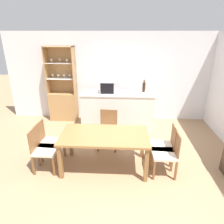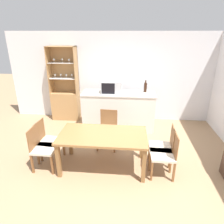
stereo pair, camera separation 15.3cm
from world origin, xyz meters
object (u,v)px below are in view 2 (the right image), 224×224
object	(u,v)px
dining_table	(103,138)
dining_chair_side_right_near	(165,154)
display_cabinet	(66,100)
dining_chair_side_right_far	(163,147)
dining_chair_side_left_near	(43,148)
dining_chair_side_left_far	(48,141)
microwave	(112,87)
wine_bottle	(145,87)
dining_chair_head_far	(108,129)

from	to	relation	value
dining_table	dining_chair_side_right_near	world-z (taller)	dining_chair_side_right_near
display_cabinet	dining_chair_side_right_far	xyz separation A→B (m)	(2.62, -2.18, -0.17)
dining_chair_side_left_near	dining_chair_side_left_far	xyz separation A→B (m)	(0.00, 0.27, 0.00)
microwave	wine_bottle	world-z (taller)	wine_bottle
display_cabinet	dining_chair_side_right_far	distance (m)	3.41
dining_chair_side_right_far	dining_chair_side_left_near	bearing A→B (deg)	99.74
dining_chair_side_right_far	dining_chair_side_left_far	size ratio (longest dim) A/B	1.00
dining_chair_head_far	dining_chair_side_right_far	size ratio (longest dim) A/B	1.00
dining_table	wine_bottle	distance (m)	2.20
dining_chair_side_left_near	display_cabinet	bearing A→B (deg)	-172.65
dining_table	dining_chair_side_right_near	distance (m)	1.19
dining_table	microwave	size ratio (longest dim) A/B	3.14
dining_chair_side_right_near	wine_bottle	distance (m)	2.21
display_cabinet	dining_chair_head_far	world-z (taller)	display_cabinet
dining_chair_side_right_near	dining_chair_side_left_near	distance (m)	2.32
display_cabinet	dining_chair_side_right_far	size ratio (longest dim) A/B	2.50
dining_chair_head_far	dining_chair_side_right_near	bearing A→B (deg)	145.98
display_cabinet	dining_chair_side_right_near	bearing A→B (deg)	-42.94
dining_chair_head_far	dining_chair_side_left_far	size ratio (longest dim) A/B	1.00
dining_chair_side_left_near	dining_chair_side_left_far	bearing A→B (deg)	-179.62
dining_chair_head_far	dining_table	bearing A→B (deg)	93.64
dining_chair_side_left_near	wine_bottle	bearing A→B (deg)	135.75
display_cabinet	dining_table	size ratio (longest dim) A/B	1.30
dining_chair_side_left_near	dining_chair_side_right_far	bearing A→B (deg)	96.81
dining_table	dining_chair_side_left_far	xyz separation A→B (m)	(-1.16, 0.14, -0.20)
dining_chair_side_left_near	microwave	world-z (taller)	microwave
display_cabinet	dining_chair_side_right_far	world-z (taller)	display_cabinet
dining_chair_side_right_near	dining_chair_side_left_near	size ratio (longest dim) A/B	1.00
dining_table	microwave	xyz separation A→B (m)	(-0.00, 1.79, 0.53)
dining_chair_side_right_far	dining_chair_side_left_far	bearing A→B (deg)	93.18
dining_chair_side_right_near	wine_bottle	world-z (taller)	wine_bottle
microwave	dining_chair_side_left_near	bearing A→B (deg)	-121.05
display_cabinet	dining_table	bearing A→B (deg)	-57.70
dining_chair_side_left_near	dining_chair_side_left_far	world-z (taller)	same
dining_chair_side_right_far	dining_chair_head_far	bearing A→B (deg)	64.36
dining_table	dining_chair_head_far	distance (m)	0.80
dining_chair_side_left_far	microwave	world-z (taller)	microwave
dining_chair_side_left_near	wine_bottle	world-z (taller)	wine_bottle
display_cabinet	dining_chair_side_left_near	world-z (taller)	display_cabinet
display_cabinet	wine_bottle	bearing A→B (deg)	-8.79
dining_table	dining_chair_side_right_far	size ratio (longest dim) A/B	1.92
dining_chair_head_far	dining_chair_side_right_near	distance (m)	1.47
dining_chair_side_right_near	display_cabinet	bearing A→B (deg)	46.28
dining_table	dining_chair_side_left_near	xyz separation A→B (m)	(-1.16, -0.13, -0.20)
microwave	dining_table	bearing A→B (deg)	-89.93
display_cabinet	microwave	bearing A→B (deg)	-19.37
display_cabinet	dining_chair_side_left_far	distance (m)	2.20
dining_chair_side_left_far	wine_bottle	xyz separation A→B (m)	(2.05, 1.81, 0.71)
dining_chair_side_left_near	microwave	distance (m)	2.36
dining_chair_side_right_near	wine_bottle	bearing A→B (deg)	6.69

